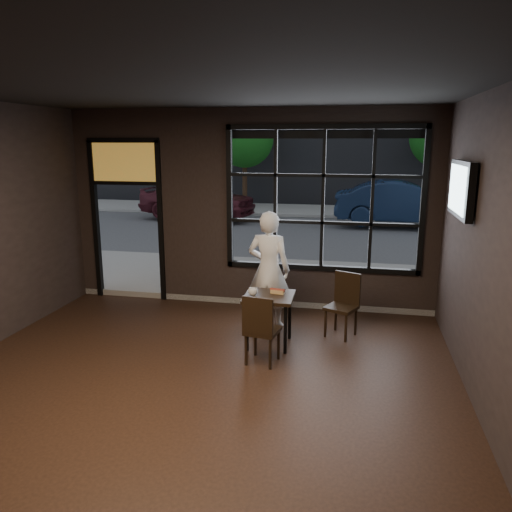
% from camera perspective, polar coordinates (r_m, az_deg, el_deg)
% --- Properties ---
extents(floor, '(6.00, 7.00, 0.02)m').
position_cam_1_polar(floor, '(5.38, -9.32, -17.28)').
color(floor, black).
rests_on(floor, ground).
extents(ceiling, '(6.00, 7.00, 0.02)m').
position_cam_1_polar(ceiling, '(4.68, -10.84, 19.21)').
color(ceiling, black).
rests_on(ceiling, ground).
extents(wall_right, '(0.04, 7.00, 3.20)m').
position_cam_1_polar(wall_right, '(4.63, 27.09, -2.02)').
color(wall_right, black).
rests_on(wall_right, ground).
extents(window_frame, '(3.06, 0.12, 2.28)m').
position_cam_1_polar(window_frame, '(7.89, 7.65, 6.43)').
color(window_frame, black).
rests_on(window_frame, ground).
extents(stained_transom, '(1.20, 0.06, 0.70)m').
position_cam_1_polar(stained_transom, '(8.71, -14.80, 10.37)').
color(stained_transom, orange).
rests_on(stained_transom, ground).
extents(street_asphalt, '(60.00, 41.00, 0.04)m').
position_cam_1_polar(street_asphalt, '(28.50, 8.07, 7.42)').
color(street_asphalt, '#545456').
rests_on(street_asphalt, ground).
extents(building_across, '(28.00, 12.00, 15.00)m').
position_cam_1_polar(building_across, '(27.79, 8.46, 22.84)').
color(building_across, '#5B5956').
rests_on(building_across, ground).
extents(cafe_table, '(0.66, 0.66, 0.70)m').
position_cam_1_polar(cafe_table, '(6.73, 1.49, -7.30)').
color(cafe_table, black).
rests_on(cafe_table, floor).
extents(chair_near, '(0.45, 0.45, 0.89)m').
position_cam_1_polar(chair_near, '(6.18, 0.76, -8.25)').
color(chair_near, black).
rests_on(chair_near, floor).
extents(chair_window, '(0.51, 0.51, 0.89)m').
position_cam_1_polar(chair_window, '(7.08, 9.73, -5.62)').
color(chair_window, black).
rests_on(chair_window, floor).
extents(man, '(0.66, 0.47, 1.72)m').
position_cam_1_polar(man, '(7.28, 1.48, -1.54)').
color(man, white).
rests_on(man, floor).
extents(hotdog, '(0.21, 0.11, 0.06)m').
position_cam_1_polar(hotdog, '(6.68, 2.48, -4.06)').
color(hotdog, tan).
rests_on(hotdog, cafe_table).
extents(cup, '(0.13, 0.13, 0.10)m').
position_cam_1_polar(cup, '(6.59, -0.36, -4.13)').
color(cup, silver).
rests_on(cup, cafe_table).
extents(tv, '(0.13, 1.13, 0.66)m').
position_cam_1_polar(tv, '(6.42, 22.43, 7.10)').
color(tv, black).
rests_on(tv, wall_right).
extents(navy_car, '(4.21, 1.49, 1.38)m').
position_cam_1_polar(navy_car, '(16.40, 16.42, 5.84)').
color(navy_car, '#101D36').
rests_on(navy_car, street_asphalt).
extents(maroon_car, '(4.19, 2.14, 1.37)m').
position_cam_1_polar(maroon_car, '(17.46, -6.72, 6.65)').
color(maroon_car, '#4E1A23').
rests_on(maroon_car, street_asphalt).
extents(tree_left, '(2.32, 2.32, 3.95)m').
position_cam_1_polar(tree_left, '(20.28, -1.32, 13.27)').
color(tree_left, '#332114').
rests_on(tree_left, street_asphalt).
extents(tree_right, '(2.38, 2.38, 4.07)m').
position_cam_1_polar(tree_right, '(19.89, 20.56, 12.71)').
color(tree_right, '#332114').
rests_on(tree_right, street_asphalt).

